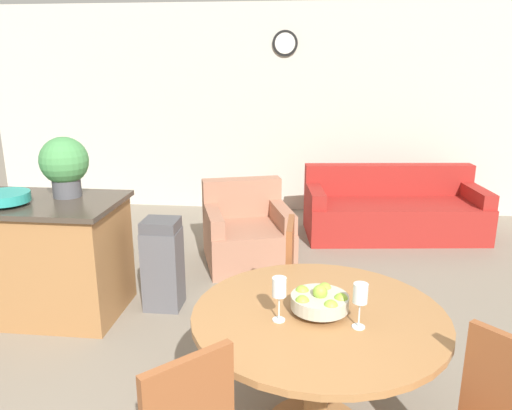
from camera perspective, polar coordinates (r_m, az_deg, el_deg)
name	(u,v)px	position (r m, az deg, el deg)	size (l,w,h in m)	color
wall_back	(282,110)	(6.72, 2.95, 10.76)	(8.00, 0.09, 2.70)	beige
dining_table	(318,342)	(2.69, 7.11, -15.27)	(1.30, 1.30, 0.73)	#9E6B3D
dining_chair_far_side	(306,280)	(3.50, 5.75, -8.51)	(0.42, 0.42, 0.93)	brown
fruit_bowl	(320,301)	(2.58, 7.30, -10.81)	(0.29, 0.29, 0.16)	#B7B29E
wine_glass_left	(279,289)	(2.45, 2.67, -9.56)	(0.07, 0.07, 0.23)	silver
wine_glass_right	(360,295)	(2.44, 11.84, -10.06)	(0.07, 0.07, 0.23)	silver
kitchen_island	(44,257)	(4.32, -23.11, -5.50)	(1.26, 0.81, 0.94)	#9E6B3D
teal_bowl	(4,197)	(4.14, -26.82, 0.77)	(0.37, 0.37, 0.09)	teal
potted_plant	(64,164)	(4.17, -21.05, 4.41)	(0.37, 0.37, 0.47)	#4C4C51
trash_bin	(163,264)	(4.16, -10.60, -6.67)	(0.29, 0.27, 0.76)	#56565B
couch	(393,212)	(6.05, 15.37, -0.78)	(2.10, 1.09, 0.78)	maroon
armchair	(247,235)	(5.06, -1.06, -3.47)	(1.04, 1.07, 0.80)	#A87056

